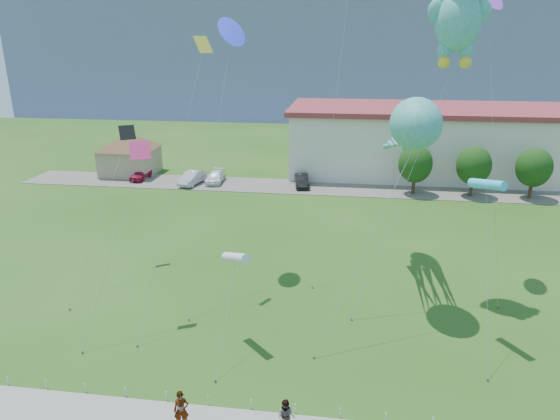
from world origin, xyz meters
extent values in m
plane|color=#264914|center=(0.00, 0.00, 0.00)|extent=(160.00, 160.00, 0.00)
cube|color=#59544C|center=(0.00, 35.00, 0.03)|extent=(70.00, 6.00, 0.06)
cube|color=slate|center=(0.00, 120.00, 12.50)|extent=(160.00, 50.00, 25.00)
cube|color=tan|center=(-24.00, 38.00, 1.60)|extent=(6.00, 6.00, 3.20)
pyramid|color=brown|center=(-24.00, 38.00, 4.10)|extent=(9.20, 9.20, 1.80)
cube|color=beige|center=(26.00, 44.00, 3.80)|extent=(60.00, 14.00, 7.60)
cube|color=maroon|center=(26.00, 44.00, 7.90)|extent=(61.00, 15.00, 0.60)
cylinder|color=white|center=(-13.00, -1.30, 0.25)|extent=(0.05, 0.05, 0.50)
cylinder|color=white|center=(-11.00, -1.30, 0.25)|extent=(0.05, 0.05, 0.50)
cylinder|color=white|center=(-9.00, -1.30, 0.25)|extent=(0.05, 0.05, 0.50)
cylinder|color=white|center=(-7.00, -1.30, 0.25)|extent=(0.05, 0.05, 0.50)
cylinder|color=white|center=(-5.00, -1.30, 0.25)|extent=(0.05, 0.05, 0.50)
cylinder|color=white|center=(-3.00, -1.30, 0.25)|extent=(0.05, 0.05, 0.50)
cylinder|color=white|center=(-1.00, -1.30, 0.25)|extent=(0.05, 0.05, 0.50)
cylinder|color=white|center=(1.00, -1.30, 0.25)|extent=(0.05, 0.05, 0.50)
cylinder|color=white|center=(3.00, -1.30, 0.25)|extent=(0.05, 0.05, 0.50)
cylinder|color=white|center=(5.00, -1.30, 0.25)|extent=(0.05, 0.05, 0.50)
cylinder|color=#3F2B19|center=(10.00, 34.00, 1.10)|extent=(0.36, 0.36, 2.20)
ellipsoid|color=#14380F|center=(10.00, 34.00, 3.40)|extent=(3.60, 3.60, 4.14)
cylinder|color=#3F2B19|center=(16.00, 34.00, 1.10)|extent=(0.36, 0.36, 2.20)
ellipsoid|color=#14380F|center=(16.00, 34.00, 3.40)|extent=(3.60, 3.60, 4.14)
cylinder|color=#3F2B19|center=(22.00, 34.00, 1.10)|extent=(0.36, 0.36, 2.20)
ellipsoid|color=#14380F|center=(22.00, 34.00, 3.40)|extent=(3.60, 3.60, 4.14)
imported|color=gray|center=(-3.69, -2.92, 0.99)|extent=(0.74, 0.58, 1.78)
imported|color=gray|center=(0.77, -2.60, 0.90)|extent=(0.83, 0.67, 1.60)
imported|color=#A81435|center=(-21.67, 35.49, 0.71)|extent=(1.66, 3.88, 1.31)
imported|color=#B7B9BF|center=(-14.94, 34.35, 0.81)|extent=(2.37, 4.76, 1.50)
imported|color=white|center=(-12.45, 35.43, 0.70)|extent=(1.99, 4.49, 1.28)
imported|color=black|center=(-2.29, 35.17, 0.75)|extent=(2.12, 4.34, 1.37)
ellipsoid|color=teal|center=(6.56, 9.50, 11.42)|extent=(2.95, 3.83, 2.95)
sphere|color=white|center=(6.03, 8.34, 11.73)|extent=(0.46, 0.46, 0.46)
sphere|color=white|center=(7.08, 8.34, 11.73)|extent=(0.46, 0.46, 0.46)
cylinder|color=slate|center=(1.54, 2.85, 0.08)|extent=(0.10, 0.10, 0.16)
cylinder|color=gray|center=(4.05, 5.68, 5.39)|extent=(5.05, 5.68, 10.47)
ellipsoid|color=teal|center=(8.81, 12.37, 16.88)|extent=(2.63, 2.24, 3.29)
ellipsoid|color=teal|center=(7.49, 12.37, 17.48)|extent=(0.91, 0.65, 1.28)
ellipsoid|color=teal|center=(10.12, 12.37, 17.48)|extent=(0.91, 0.65, 1.28)
ellipsoid|color=teal|center=(8.20, 12.37, 15.36)|extent=(0.81, 0.71, 1.32)
ellipsoid|color=teal|center=(9.41, 12.37, 15.36)|extent=(0.81, 0.71, 1.32)
sphere|color=yellow|center=(8.20, 12.16, 14.65)|extent=(0.71, 0.71, 0.71)
sphere|color=yellow|center=(9.41, 12.16, 14.65)|extent=(0.71, 0.71, 0.71)
cylinder|color=slate|center=(3.48, 6.93, 0.08)|extent=(0.10, 0.10, 0.16)
cylinder|color=gray|center=(6.14, 9.65, 7.30)|extent=(5.35, 5.47, 14.30)
cube|color=gold|center=(-5.98, 10.78, 15.63)|extent=(1.29, 1.29, 0.86)
cylinder|color=slate|center=(-8.09, 2.57, 0.08)|extent=(0.10, 0.10, 0.16)
cylinder|color=gray|center=(-7.04, 6.68, 7.80)|extent=(2.14, 8.24, 15.29)
cylinder|color=slate|center=(12.56, 9.66, 0.08)|extent=(0.10, 0.10, 0.16)
cylinder|color=gray|center=(11.86, 12.74, 9.25)|extent=(1.44, 6.19, 18.19)
cylinder|color=#38C6FF|center=(10.03, 6.55, 8.83)|extent=(0.50, 2.25, 0.87)
cylinder|color=slate|center=(10.14, 2.20, 0.08)|extent=(0.10, 0.10, 0.16)
cylinder|color=gray|center=(10.08, 4.38, 4.39)|extent=(0.13, 4.37, 8.48)
cone|color=#2735E0|center=(-5.02, 14.19, 16.45)|extent=(1.80, 1.33, 1.33)
cylinder|color=slate|center=(-6.13, 5.55, 0.08)|extent=(0.10, 0.10, 0.16)
cylinder|color=gray|center=(-5.57, 9.87, 8.21)|extent=(1.13, 8.66, 16.10)
cylinder|color=slate|center=(0.87, 10.68, 0.08)|extent=(0.10, 0.10, 0.16)
cylinder|color=gray|center=(1.83, 15.38, 12.07)|extent=(1.96, 9.42, 23.82)
cube|color=black|center=(-12.91, 14.22, 9.62)|extent=(1.29, 1.29, 0.86)
cylinder|color=slate|center=(-13.80, 5.68, 0.08)|extent=(0.10, 0.10, 0.16)
cylinder|color=gray|center=(-13.35, 9.95, 4.79)|extent=(0.92, 8.57, 9.28)
cube|color=#DC3171|center=(-8.62, 6.46, 10.08)|extent=(1.29, 1.29, 0.86)
cylinder|color=slate|center=(-10.75, 1.60, 0.08)|extent=(0.10, 0.10, 0.16)
cylinder|color=gray|center=(-9.69, 4.03, 5.02)|extent=(2.16, 4.89, 9.73)
cylinder|color=silver|center=(-2.80, 4.07, 5.00)|extent=(0.50, 2.25, 0.87)
cylinder|color=slate|center=(-3.09, 0.28, 0.08)|extent=(0.10, 0.10, 0.16)
cylinder|color=gray|center=(-2.95, 2.18, 2.48)|extent=(0.32, 3.81, 4.66)
camera|label=1|loc=(2.87, -19.47, 15.87)|focal=32.00mm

